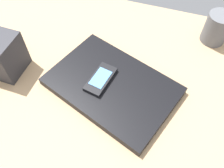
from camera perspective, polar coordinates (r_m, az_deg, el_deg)
desk_surface at (r=67.07cm, az=1.47°, el=-2.50°), size 120.00×80.00×3.00cm
laptop_closed at (r=65.48cm, az=0.00°, el=-0.44°), size 39.38×32.79×2.25cm
cell_phone_on_laptop at (r=64.73cm, az=-2.74°, el=1.17°), size 6.74×11.07×1.30cm
pen_cup at (r=82.05cm, az=23.72°, el=12.12°), size 7.62×7.62×9.68cm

